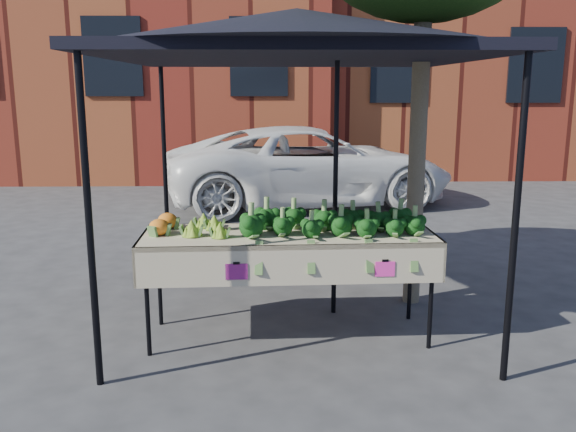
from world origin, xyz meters
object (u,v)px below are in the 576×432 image
Objects in this scene: table at (289,285)px; vehicle at (310,60)px; canopy at (296,167)px; street_tree at (421,60)px.

vehicle is (0.51, 5.88, 2.09)m from table.
table is at bearing -97.83° from canopy.
vehicle is (0.42, 5.26, 1.17)m from canopy.
canopy is at bearing 82.17° from table.
table is 2.39m from street_tree.
canopy reaches higher than table.
table is 0.48× the size of vehicle.
vehicle is at bearing 98.18° from street_tree.
street_tree is at bearing 33.89° from table.
table is 0.77× the size of canopy.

